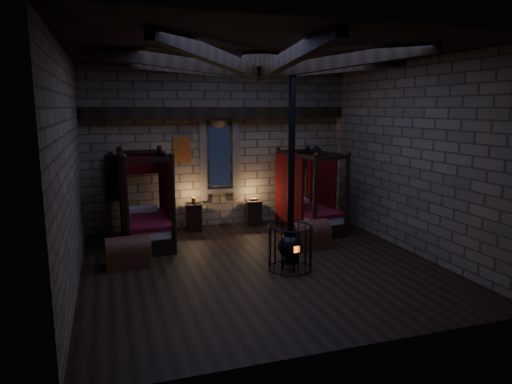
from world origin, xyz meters
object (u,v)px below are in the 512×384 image
object	(u,v)px
bed_right	(308,211)
trunk_left	(128,253)
bed_left	(146,221)
stove	(290,242)
trunk_right	(309,235)

from	to	relation	value
bed_right	trunk_left	world-z (taller)	bed_right
bed_left	bed_right	world-z (taller)	bed_left
bed_left	stove	xyz separation A→B (m)	(2.56, -2.73, 0.04)
trunk_left	stove	xyz separation A→B (m)	(3.05, -1.20, 0.29)
bed_left	trunk_left	distance (m)	1.62
trunk_right	bed_right	bearing A→B (deg)	61.31
trunk_left	stove	size ratio (longest dim) A/B	0.22
bed_right	trunk_right	xyz separation A→B (m)	(-0.64, -1.44, -0.22)
trunk_left	stove	distance (m)	3.29
bed_left	bed_right	xyz separation A→B (m)	(4.17, -0.06, -0.02)
trunk_left	bed_right	bearing A→B (deg)	15.22
bed_left	stove	size ratio (longest dim) A/B	0.53
trunk_left	bed_left	bearing A→B (deg)	69.93
bed_left	bed_right	bearing A→B (deg)	-2.01
bed_left	trunk_left	size ratio (longest dim) A/B	2.40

